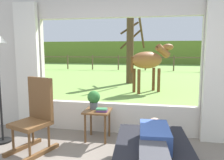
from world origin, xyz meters
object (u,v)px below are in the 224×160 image
(side_table, at_px, (98,115))
(pasture_tree, at_px, (130,49))
(potted_plant, at_px, (94,99))
(horse, at_px, (149,60))
(reclining_person, at_px, (154,144))
(rocking_chair, at_px, (36,115))
(book_stack, at_px, (102,110))

(side_table, height_order, pasture_tree, pasture_tree)
(potted_plant, height_order, horse, horse)
(reclining_person, bearing_deg, pasture_tree, 94.20)
(reclining_person, height_order, rocking_chair, rocking_chair)
(rocking_chair, bearing_deg, reclining_person, -0.24)
(rocking_chair, height_order, potted_plant, rocking_chair)
(reclining_person, relative_size, book_stack, 7.41)
(reclining_person, bearing_deg, side_table, 124.27)
(potted_plant, distance_m, book_stack, 0.27)
(rocking_chair, relative_size, side_table, 2.15)
(horse, bearing_deg, rocking_chair, -53.16)
(reclining_person, xyz_separation_m, pasture_tree, (-1.11, 7.68, 1.05))
(reclining_person, distance_m, horse, 5.73)
(side_table, distance_m, book_stack, 0.17)
(rocking_chair, height_order, book_stack, rocking_chair)
(rocking_chair, relative_size, horse, 0.65)
(potted_plant, bearing_deg, horse, 79.65)
(potted_plant, bearing_deg, book_stack, -36.52)
(reclining_person, distance_m, rocking_chair, 1.90)
(rocking_chair, distance_m, horse, 5.31)
(rocking_chair, relative_size, pasture_tree, 0.38)
(side_table, distance_m, potted_plant, 0.29)
(potted_plant, bearing_deg, pasture_tree, 90.65)
(horse, bearing_deg, potted_plant, -46.40)
(side_table, xyz_separation_m, horse, (0.73, 4.48, 0.73))
(book_stack, xyz_separation_m, pasture_tree, (-0.25, 6.53, 1.02))
(potted_plant, relative_size, horse, 0.18)
(horse, height_order, pasture_tree, pasture_tree)
(horse, bearing_deg, book_stack, -43.98)
(potted_plant, relative_size, book_stack, 1.65)
(horse, xyz_separation_m, pasture_tree, (-0.88, 1.99, 0.41))
(book_stack, distance_m, horse, 4.63)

